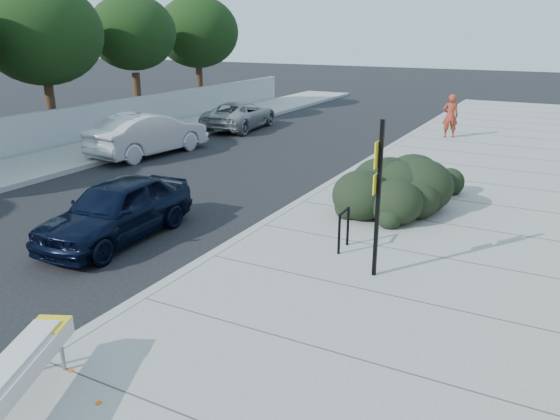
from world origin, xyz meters
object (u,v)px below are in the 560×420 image
at_px(sedan_navy, 116,210).
at_px(pedestrian, 450,116).
at_px(suv_silver, 240,115).
at_px(bench, 14,373).
at_px(wagon_silver, 149,134).
at_px(sign_post, 378,190).
at_px(bike_rack, 344,226).

bearing_deg(sedan_navy, pedestrian, 71.64).
relative_size(suv_silver, pedestrian, 2.56).
height_order(bench, sedan_navy, sedan_navy).
height_order(wagon_silver, suv_silver, wagon_silver).
distance_m(sedan_navy, wagon_silver, 8.46).
bearing_deg(sign_post, suv_silver, 129.59).
bearing_deg(bench, suv_silver, 90.41).
height_order(bench, wagon_silver, wagon_silver).
bearing_deg(wagon_silver, bike_rack, 157.12).
bearing_deg(bench, sign_post, 42.17).
xyz_separation_m(sign_post, suv_silver, (-10.61, 12.50, -1.11)).
height_order(bench, pedestrian, pedestrian).
relative_size(bench, wagon_silver, 0.47).
distance_m(sign_post, sedan_navy, 5.73).
distance_m(wagon_silver, suv_silver, 6.20).
xyz_separation_m(sedan_navy, suv_silver, (-5.00, 13.02, -0.05)).
xyz_separation_m(bike_rack, pedestrian, (-0.63, 13.16, 0.37)).
bearing_deg(wagon_silver, bench, 131.36).
bearing_deg(pedestrian, wagon_silver, 18.33).
bearing_deg(suv_silver, pedestrian, -176.46).
height_order(bike_rack, pedestrian, pedestrian).
xyz_separation_m(bike_rack, wagon_silver, (-9.69, 5.44, 0.11)).
bearing_deg(wagon_silver, pedestrian, -133.11).
bearing_deg(pedestrian, bike_rack, 70.64).
xyz_separation_m(bike_rack, suv_silver, (-9.69, 11.64, -0.03)).
relative_size(bike_rack, sedan_navy, 0.21).
bearing_deg(suv_silver, wagon_silver, 84.01).
xyz_separation_m(bench, wagon_silver, (-8.21, 11.77, 0.09)).
relative_size(sign_post, suv_silver, 0.63).
height_order(sign_post, pedestrian, sign_post).
bearing_deg(suv_silver, sign_post, 124.32).
relative_size(bike_rack, suv_silver, 0.19).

